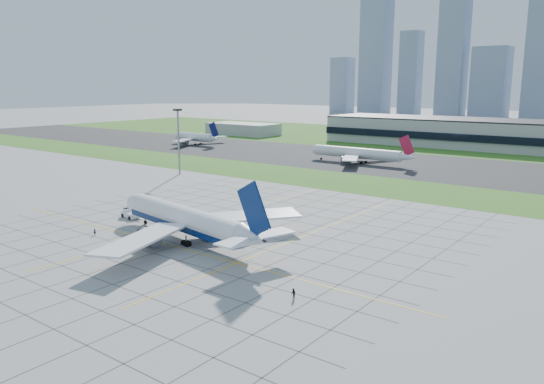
# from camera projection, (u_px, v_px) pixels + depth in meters

# --- Properties ---
(ground) EXTENTS (1400.00, 1400.00, 0.00)m
(ground) POSITION_uv_depth(u_px,v_px,m) (181.00, 244.00, 117.27)
(ground) COLOR gray
(ground) RESTS_ON ground
(grass_median) EXTENTS (700.00, 35.00, 0.04)m
(grass_median) POSITION_uv_depth(u_px,v_px,m) (369.00, 185.00, 187.51)
(grass_median) COLOR #366A1E
(grass_median) RESTS_ON ground
(asphalt_taxiway) EXTENTS (700.00, 75.00, 0.04)m
(asphalt_taxiway) POSITION_uv_depth(u_px,v_px,m) (427.00, 166.00, 230.44)
(asphalt_taxiway) COLOR #383838
(asphalt_taxiway) RESTS_ON ground
(grass_far) EXTENTS (700.00, 145.00, 0.04)m
(grass_far) POSITION_uv_depth(u_px,v_px,m) (496.00, 144.00, 316.30)
(grass_far) COLOR #366A1E
(grass_far) RESTS_ON ground
(apron_markings) EXTENTS (120.00, 130.00, 0.03)m
(apron_markings) POSITION_uv_depth(u_px,v_px,m) (217.00, 234.00, 125.67)
(apron_markings) COLOR #474744
(apron_markings) RESTS_ON ground
(service_block) EXTENTS (50.00, 25.00, 8.00)m
(service_block) POSITION_uv_depth(u_px,v_px,m) (243.00, 129.00, 375.22)
(service_block) COLOR #B7B7B2
(service_block) RESTS_ON ground
(light_mast) EXTENTS (2.50, 2.50, 25.60)m
(light_mast) POSITION_uv_depth(u_px,v_px,m) (178.00, 133.00, 206.28)
(light_mast) COLOR gray
(light_mast) RESTS_ON ground
(airliner) EXTENTS (53.00, 53.26, 16.79)m
(airliner) POSITION_uv_depth(u_px,v_px,m) (186.00, 220.00, 120.17)
(airliner) COLOR white
(airliner) RESTS_ON ground
(pushback_tug) EXTENTS (8.58, 3.77, 2.35)m
(pushback_tug) POSITION_uv_depth(u_px,v_px,m) (130.00, 214.00, 140.73)
(pushback_tug) COLOR white
(pushback_tug) RESTS_ON ground
(crew_near) EXTENTS (0.57, 0.68, 1.59)m
(crew_near) POSITION_uv_depth(u_px,v_px,m) (95.00, 232.00, 124.29)
(crew_near) COLOR black
(crew_near) RESTS_ON ground
(crew_far) EXTENTS (1.08, 1.00, 1.79)m
(crew_far) POSITION_uv_depth(u_px,v_px,m) (293.00, 294.00, 87.30)
(crew_far) COLOR black
(crew_far) RESTS_ON ground
(distant_jet_0) EXTENTS (32.74, 42.66, 14.08)m
(distant_jet_0) POSITION_uv_depth(u_px,v_px,m) (196.00, 137.00, 311.71)
(distant_jet_0) COLOR white
(distant_jet_0) RESTS_ON ground
(distant_jet_1) EXTENTS (48.26, 42.66, 14.08)m
(distant_jet_1) POSITION_uv_depth(u_px,v_px,m) (358.00, 153.00, 238.34)
(distant_jet_1) COLOR white
(distant_jet_1) RESTS_ON ground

